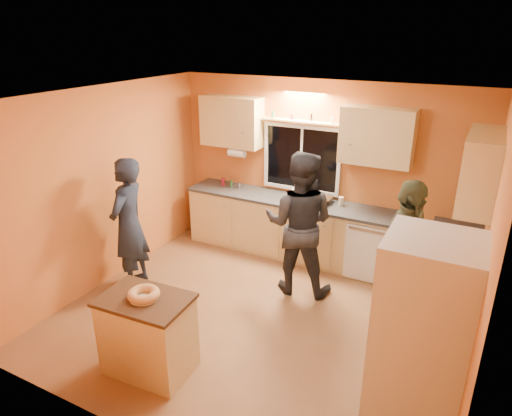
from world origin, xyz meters
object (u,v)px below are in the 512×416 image
Objects in this scene: island at (148,334)px; person_left at (129,225)px; person_center at (299,224)px; refrigerator at (421,339)px; person_right at (403,259)px.

island is 0.51× the size of person_left.
person_center reaches higher than person_left.
refrigerator is 2.38m from person_center.
island is 2.80m from person_right.
person_center is (1.98, 0.93, 0.05)m from person_left.
island is (-2.46, -0.49, -0.47)m from refrigerator.
person_right is (1.34, -0.29, -0.04)m from person_center.
person_right reaches higher than refrigerator.
person_left is 0.98× the size of person_right.
person_right is (2.07, 1.83, 0.48)m from island.
refrigerator is 0.96× the size of person_center.
person_left is at bearing 15.10° from person_center.
island is 0.48× the size of person_center.
refrigerator reaches higher than island.
person_right is at bearing 106.28° from refrigerator.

